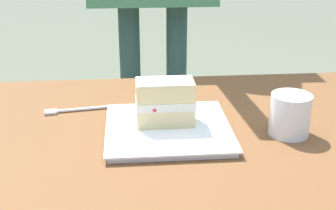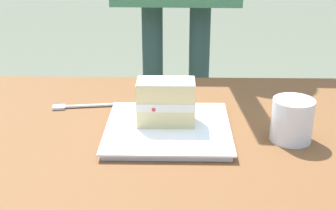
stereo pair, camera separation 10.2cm
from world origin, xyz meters
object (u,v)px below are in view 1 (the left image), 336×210
object	(u,v)px
coffee_cup	(290,114)
dessert_fork	(75,110)
cake_slice	(165,102)
patio_table	(157,187)
dessert_plate	(168,129)

from	to	relation	value
coffee_cup	dessert_fork	bearing A→B (deg)	160.47
dessert_fork	cake_slice	bearing A→B (deg)	-30.08
patio_table	dessert_plate	distance (m)	0.13
patio_table	coffee_cup	size ratio (longest dim) A/B	14.85
cake_slice	dessert_fork	distance (m)	0.25
patio_table	coffee_cup	bearing A→B (deg)	7.00
dessert_plate	dessert_fork	world-z (taller)	dessert_plate
patio_table	dessert_fork	bearing A→B (deg)	132.13
patio_table	coffee_cup	world-z (taller)	coffee_cup
coffee_cup	patio_table	bearing A→B (deg)	-173.00
dessert_plate	dessert_fork	bearing A→B (deg)	147.16
patio_table	cake_slice	xyz separation A→B (m)	(0.02, 0.08, 0.16)
patio_table	coffee_cup	xyz separation A→B (m)	(0.29, 0.04, 0.14)
dessert_plate	dessert_fork	distance (m)	0.26
cake_slice	dessert_fork	size ratio (longest dim) A/B	0.75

